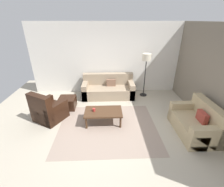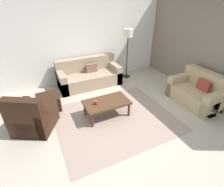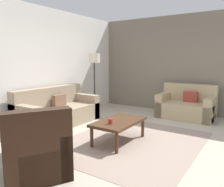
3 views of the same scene
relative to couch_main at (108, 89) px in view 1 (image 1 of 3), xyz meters
name	(u,v)px [view 1 (image 1 of 3)]	position (x,y,z in m)	size (l,w,h in m)	color
ground_plane	(108,127)	(-0.06, -2.10, -0.30)	(8.00, 8.00, 0.00)	#B2A893
rear_partition	(106,59)	(-0.06, 0.50, 1.10)	(6.00, 0.12, 2.80)	silver
stone_feature_panel	(222,81)	(2.94, -2.10, 1.10)	(0.12, 5.20, 2.80)	slate
area_rug	(108,127)	(-0.06, -2.10, -0.29)	(2.81, 2.35, 0.01)	gray
couch_main	(108,89)	(0.00, 0.00, 0.00)	(2.02, 0.89, 0.88)	gray
couch_loveseat	(198,123)	(2.38, -2.43, 0.00)	(0.90, 1.41, 0.88)	tan
armchair_leather	(48,111)	(-1.88, -1.66, 0.01)	(1.10, 1.10, 0.95)	black
ottoman	(67,103)	(-1.46, -0.95, -0.10)	(0.56, 0.56, 0.40)	black
coffee_table	(103,112)	(-0.18, -1.88, 0.06)	(1.10, 0.64, 0.41)	#472D1C
cup	(94,110)	(-0.46, -1.87, 0.16)	(0.08, 0.08, 0.09)	#B2332D
lamp_standing	(146,62)	(1.45, -0.04, 1.11)	(0.32, 0.32, 1.71)	black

